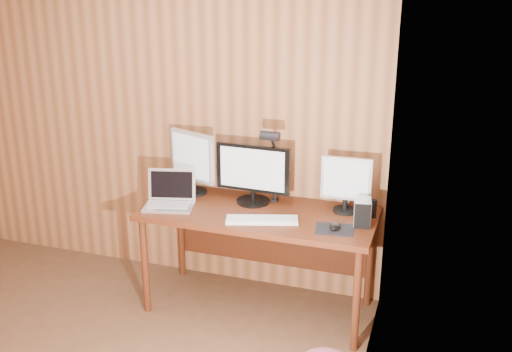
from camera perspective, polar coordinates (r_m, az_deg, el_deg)
The scene contains 12 objects.
desk at distance 4.02m, azimuth 0.55°, elevation -4.79°, with size 1.60×0.70×0.75m.
monitor_center at distance 3.99m, azimuth -0.30°, elevation 0.27°, with size 0.54×0.24×0.42m.
monitor_left at distance 4.19m, azimuth -6.36°, elevation 1.53°, with size 0.40×0.20×0.47m.
monitor_right at distance 3.88m, azimuth 9.00°, elevation -0.72°, with size 0.34×0.16×0.39m.
laptop at distance 4.04m, azimuth -8.57°, elevation -2.08°, with size 0.39×0.33×0.24m.
keyboard at distance 3.74m, azimuth 0.60°, elevation -4.39°, with size 0.49×0.27×0.02m.
mousepad at distance 3.65m, azimuth 7.86°, elevation -5.30°, with size 0.24×0.20×0.00m, color black.
mouse at distance 3.65m, azimuth 7.87°, elevation -5.00°, with size 0.07×0.11×0.04m, color black.
hard_drive at distance 3.72m, azimuth 10.58°, elevation -3.59°, with size 0.13×0.17×0.17m.
phone at distance 3.75m, azimuth -2.33°, elevation -4.42°, with size 0.08×0.11×0.01m.
speaker at distance 3.87m, azimuth 11.60°, elevation -3.20°, with size 0.05×0.05×0.12m, color black.
desk_lamp at distance 3.91m, azimuth 1.65°, elevation 2.03°, with size 0.13×0.19×0.58m.
Camera 1 is at (2.07, -1.81, 2.21)m, focal length 40.00 mm.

